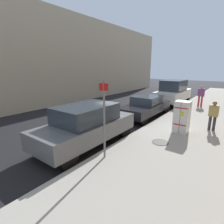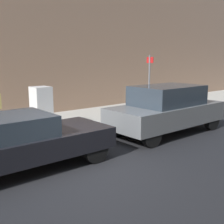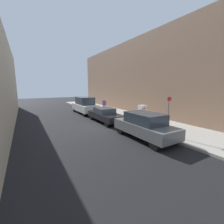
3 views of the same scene
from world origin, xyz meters
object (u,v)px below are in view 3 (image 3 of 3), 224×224
(street_sign_post, at_px, (168,114))
(parked_suv_gray, at_px, (145,125))
(pedestrian_standing_near, at_px, (104,104))
(parked_sedan_dark, at_px, (105,115))
(fire_hydrant, at_px, (107,112))
(discarded_refrigerator, at_px, (142,113))
(pedestrian_walking_far, at_px, (143,110))
(parked_van_white, at_px, (85,105))

(street_sign_post, xyz_separation_m, parked_suv_gray, (1.50, -0.64, -0.76))
(pedestrian_standing_near, height_order, parked_sedan_dark, pedestrian_standing_near)
(fire_hydrant, distance_m, parked_sedan_dark, 2.86)
(discarded_refrigerator, bearing_deg, pedestrian_walking_far, -134.31)
(parked_suv_gray, bearing_deg, pedestrian_walking_far, -130.92)
(pedestrian_walking_far, bearing_deg, discarded_refrigerator, 124.31)
(street_sign_post, distance_m, parked_sedan_dark, 6.54)
(parked_suv_gray, bearing_deg, fire_hydrant, -100.81)
(parked_sedan_dark, bearing_deg, pedestrian_standing_near, -116.49)
(fire_hydrant, xyz_separation_m, parked_sedan_dark, (1.54, 2.41, 0.17))
(parked_sedan_dark, bearing_deg, fire_hydrant, -122.61)
(pedestrian_standing_near, distance_m, parked_van_white, 2.59)
(discarded_refrigerator, distance_m, fire_hydrant, 4.74)
(parked_van_white, bearing_deg, pedestrian_walking_far, 122.02)
(pedestrian_standing_near, distance_m, parked_suv_gray, 10.94)
(pedestrian_walking_far, xyz_separation_m, pedestrian_standing_near, (1.65, -5.88, 0.13))
(street_sign_post, distance_m, fire_hydrant, 8.78)
(discarded_refrigerator, xyz_separation_m, parked_suv_gray, (2.95, 3.56, -0.03))
(pedestrian_standing_near, height_order, parked_van_white, parked_van_white)
(pedestrian_walking_far, bearing_deg, parked_van_white, 20.65)
(street_sign_post, xyz_separation_m, parked_sedan_dark, (1.50, -6.30, -0.94))
(pedestrian_walking_far, height_order, pedestrian_standing_near, pedestrian_standing_near)
(fire_hydrant, relative_size, parked_sedan_dark, 0.17)
(pedestrian_walking_far, distance_m, parked_suv_gray, 6.31)
(street_sign_post, distance_m, pedestrian_walking_far, 6.05)
(fire_hydrant, height_order, parked_sedan_dark, parked_sedan_dark)
(street_sign_post, bearing_deg, pedestrian_standing_near, -95.00)
(discarded_refrigerator, height_order, pedestrian_standing_near, pedestrian_standing_near)
(fire_hydrant, relative_size, parked_van_white, 0.15)
(parked_suv_gray, bearing_deg, parked_van_white, -90.00)
(parked_van_white, distance_m, parked_sedan_dark, 5.73)
(parked_sedan_dark, xyz_separation_m, parked_suv_gray, (0.00, 5.66, 0.18))
(fire_hydrant, xyz_separation_m, pedestrian_standing_near, (-0.95, -2.58, 0.58))
(fire_hydrant, xyz_separation_m, parked_van_white, (1.54, -3.32, 0.52))
(fire_hydrant, bearing_deg, pedestrian_walking_far, 128.22)
(discarded_refrigerator, relative_size, pedestrian_walking_far, 1.04)
(parked_sedan_dark, bearing_deg, parked_suv_gray, 90.00)
(parked_van_white, relative_size, parked_suv_gray, 1.09)
(street_sign_post, height_order, parked_suv_gray, street_sign_post)
(parked_sedan_dark, bearing_deg, parked_van_white, -90.00)
(parked_suv_gray, bearing_deg, pedestrian_standing_near, -103.14)
(discarded_refrigerator, relative_size, fire_hydrant, 1.99)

